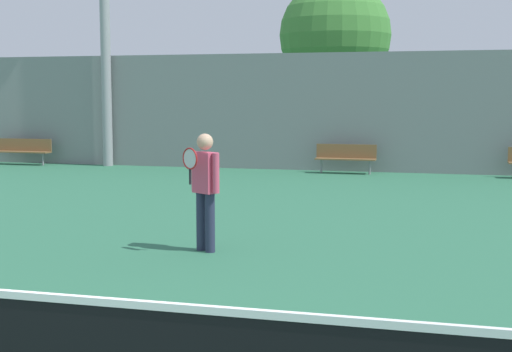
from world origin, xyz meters
TOP-DOWN VIEW (x-y plane):
  - tennis_player at (-0.89, 5.69)m, footprint 0.53×0.51m
  - bench_courtside_far at (-0.26, 16.56)m, footprint 1.75×0.40m
  - bench_adjacent_court at (-10.88, 16.56)m, footprint 2.14×0.40m
  - light_pole_far_right at (-7.93, 16.89)m, footprint 0.90×0.60m
  - back_fence at (0.00, 17.15)m, footprint 28.31×0.06m
  - tree_green_tall at (-1.51, 22.77)m, footprint 4.13×4.13m

SIDE VIEW (x-z plane):
  - bench_courtside_far at x=-0.26m, z-range 0.09..0.93m
  - bench_adjacent_court at x=-10.88m, z-range 0.10..0.93m
  - tennis_player at x=-0.89m, z-range 0.12..1.83m
  - back_fence at x=0.00m, z-range 0.00..3.51m
  - tree_green_tall at x=-1.51m, z-range 1.17..7.70m
  - light_pole_far_right at x=-7.93m, z-range 0.53..9.33m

